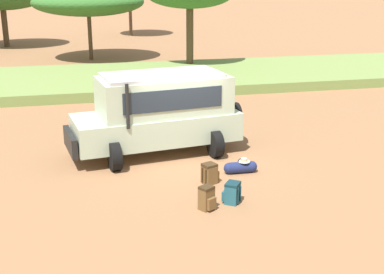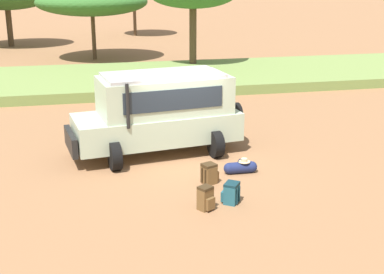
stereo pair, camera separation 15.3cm
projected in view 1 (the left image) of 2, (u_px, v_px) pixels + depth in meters
ground_plane at (183, 158)px, 15.84m from camera, size 320.00×320.00×0.00m
grass_bank at (137, 79)px, 25.91m from camera, size 120.00×7.00×0.44m
safari_vehicle at (159, 111)px, 15.95m from camera, size 5.46×3.18×2.44m
backpack_beside_front_wheel at (210, 174)px, 13.96m from camera, size 0.48×0.43×0.54m
backpack_cluster_center at (232, 193)px, 12.80m from camera, size 0.50×0.50×0.52m
backpack_near_rear_wheel at (207, 198)px, 12.43m from camera, size 0.42×0.44×0.57m
duffel_bag_low_black_case at (241, 167)px, 14.68m from camera, size 0.95×0.34×0.42m
acacia_tree_right_mid at (88, 2)px, 31.60m from camera, size 6.63×5.77×4.21m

